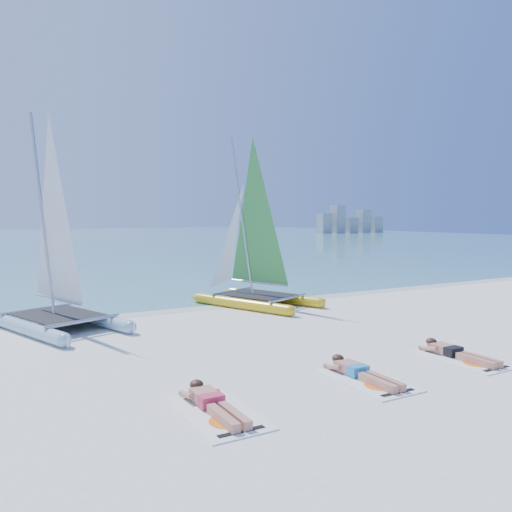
{
  "coord_description": "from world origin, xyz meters",
  "views": [
    {
      "loc": [
        -5.63,
        -9.35,
        2.9
      ],
      "look_at": [
        0.26,
        1.2,
        1.95
      ],
      "focal_mm": 35.0,
      "sensor_mm": 36.0,
      "label": 1
    }
  ],
  "objects": [
    {
      "name": "towel_b",
      "position": [
        0.29,
        -2.77,
        0.01
      ],
      "size": [
        1.0,
        1.85,
        0.02
      ],
      "primitive_type": "cube",
      "color": "silver",
      "rests_on": "ground"
    },
    {
      "name": "distant_skyline",
      "position": [
        53.71,
        62.0,
        1.94
      ],
      "size": [
        14.0,
        2.0,
        5.0
      ],
      "color": "#9EA4AE",
      "rests_on": "ground"
    },
    {
      "name": "towel_c",
      "position": [
        2.87,
        -2.73,
        0.01
      ],
      "size": [
        1.0,
        1.85,
        0.02
      ],
      "primitive_type": "cube",
      "color": "silver",
      "rests_on": "ground"
    },
    {
      "name": "wet_sand_strip",
      "position": [
        0.0,
        5.5,
        0.0
      ],
      "size": [
        140.0,
        1.4,
        0.01
      ],
      "primitive_type": "cube",
      "color": "silver",
      "rests_on": "ground"
    },
    {
      "name": "sunbather_b",
      "position": [
        0.29,
        -2.58,
        0.12
      ],
      "size": [
        0.37,
        1.73,
        0.26
      ],
      "color": "tan",
      "rests_on": "towel_b"
    },
    {
      "name": "catamaran_yellow",
      "position": [
        2.14,
        5.14,
        1.82
      ],
      "size": [
        3.47,
        4.68,
        5.77
      ],
      "rotation": [
        0.0,
        0.0,
        0.39
      ],
      "color": "gold",
      "rests_on": "ground"
    },
    {
      "name": "sea",
      "position": [
        0.0,
        63.0,
        0.01
      ],
      "size": [
        140.0,
        115.0,
        0.01
      ],
      "primitive_type": "cube",
      "color": "#70B3BB",
      "rests_on": "ground"
    },
    {
      "name": "sunbather_c",
      "position": [
        2.87,
        -2.54,
        0.12
      ],
      "size": [
        0.37,
        1.73,
        0.26
      ],
      "color": "tan",
      "rests_on": "towel_c"
    },
    {
      "name": "sunbather_a",
      "position": [
        -2.64,
        -2.65,
        0.12
      ],
      "size": [
        0.37,
        1.73,
        0.26
      ],
      "color": "tan",
      "rests_on": "towel_a"
    },
    {
      "name": "ground",
      "position": [
        0.0,
        0.0,
        0.0
      ],
      "size": [
        140.0,
        140.0,
        0.0
      ],
      "primitive_type": "plane",
      "color": "white",
      "rests_on": "ground"
    },
    {
      "name": "catamaran_blue",
      "position": [
        -3.93,
        4.39,
        1.75
      ],
      "size": [
        3.4,
        4.75,
        5.88
      ],
      "rotation": [
        0.0,
        0.0,
        0.35
      ],
      "color": "#A3C7D7",
      "rests_on": "ground"
    },
    {
      "name": "towel_a",
      "position": [
        -2.64,
        -2.84,
        0.01
      ],
      "size": [
        1.0,
        1.85,
        0.02
      ],
      "primitive_type": "cube",
      "color": "silver",
      "rests_on": "ground"
    }
  ]
}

